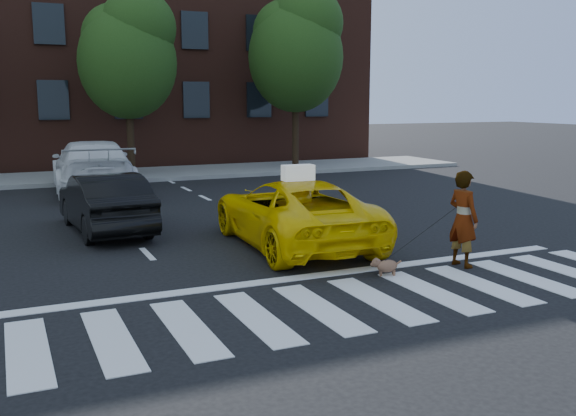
{
  "coord_description": "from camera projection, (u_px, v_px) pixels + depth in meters",
  "views": [
    {
      "loc": [
        -4.15,
        -8.06,
        3.05
      ],
      "look_at": [
        0.54,
        2.34,
        1.1
      ],
      "focal_mm": 40.0,
      "sensor_mm": 36.0,
      "label": 1
    }
  ],
  "objects": [
    {
      "name": "sidewalk_far",
      "position": [
        117.0,
        176.0,
        25.15
      ],
      "size": [
        30.0,
        4.0,
        0.15
      ],
      "primitive_type": "cube",
      "color": "slate",
      "rests_on": "ground"
    },
    {
      "name": "tree_mid",
      "position": [
        128.0,
        50.0,
        24.11
      ],
      "size": [
        3.69,
        3.69,
        7.1
      ],
      "color": "black",
      "rests_on": "ground"
    },
    {
      "name": "stop_line",
      "position": [
        277.0,
        280.0,
        10.87
      ],
      "size": [
        12.0,
        0.3,
        0.01
      ],
      "primitive_type": "cube",
      "color": "silver",
      "rests_on": "ground"
    },
    {
      "name": "black_sedan",
      "position": [
        105.0,
        202.0,
        14.8
      ],
      "size": [
        1.72,
        4.24,
        1.37
      ],
      "primitive_type": "imported",
      "rotation": [
        0.0,
        0.0,
        3.21
      ],
      "color": "black",
      "rests_on": "ground"
    },
    {
      "name": "dog",
      "position": [
        385.0,
        266.0,
        11.15
      ],
      "size": [
        0.53,
        0.36,
        0.31
      ],
      "rotation": [
        0.0,
        0.0,
        -0.41
      ],
      "color": "olive",
      "rests_on": "ground"
    },
    {
      "name": "white_suv",
      "position": [
        92.0,
        167.0,
        20.96
      ],
      "size": [
        2.73,
        6.06,
        1.72
      ],
      "primitive_type": "imported",
      "rotation": [
        0.0,
        0.0,
        3.09
      ],
      "color": "white",
      "rests_on": "ground"
    },
    {
      "name": "ground",
      "position": [
        320.0,
        308.0,
        9.43
      ],
      "size": [
        120.0,
        120.0,
        0.0
      ],
      "primitive_type": "plane",
      "color": "black",
      "rests_on": "ground"
    },
    {
      "name": "crosswalk",
      "position": [
        320.0,
        308.0,
        9.43
      ],
      "size": [
        13.0,
        2.4,
        0.01
      ],
      "primitive_type": "cube",
      "color": "silver",
      "rests_on": "ground"
    },
    {
      "name": "taxi_sign",
      "position": [
        298.0,
        173.0,
        13.11
      ],
      "size": [
        0.66,
        0.31,
        0.32
      ],
      "primitive_type": "cube",
      "rotation": [
        0.0,
        0.0,
        3.09
      ],
      "color": "white",
      "rests_on": "taxi"
    },
    {
      "name": "taxi",
      "position": [
        294.0,
        212.0,
        13.43
      ],
      "size": [
        2.56,
        5.13,
        1.4
      ],
      "primitive_type": "imported",
      "rotation": [
        0.0,
        0.0,
        3.09
      ],
      "color": "yellow",
      "rests_on": "ground"
    },
    {
      "name": "tree_right",
      "position": [
        296.0,
        45.0,
        26.88
      ],
      "size": [
        4.0,
        4.0,
        7.7
      ],
      "color": "black",
      "rests_on": "ground"
    },
    {
      "name": "woman",
      "position": [
        463.0,
        219.0,
        11.69
      ],
      "size": [
        0.51,
        0.7,
        1.77
      ],
      "primitive_type": "imported",
      "rotation": [
        0.0,
        0.0,
        1.71
      ],
      "color": "#999999",
      "rests_on": "ground"
    },
    {
      "name": "building",
      "position": [
        85.0,
        37.0,
        30.89
      ],
      "size": [
        26.0,
        10.0,
        12.0
      ],
      "primitive_type": "cube",
      "color": "#4A241A",
      "rests_on": "ground"
    }
  ]
}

